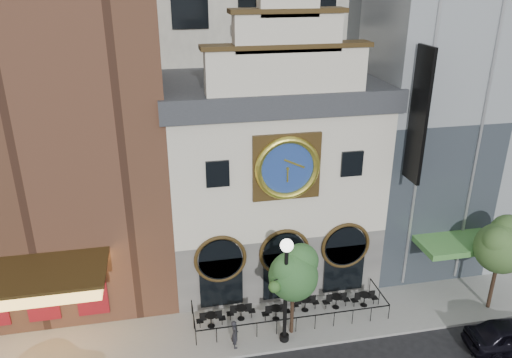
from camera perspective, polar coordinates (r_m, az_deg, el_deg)
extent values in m
plane|color=black|center=(27.15, 5.28, -18.80)|extent=(120.00, 120.00, 0.00)
cube|color=gray|center=(28.94, 3.84, -15.49)|extent=(44.00, 5.00, 0.15)
cube|color=#605E5B|center=(32.21, 1.38, -6.64)|extent=(12.00, 8.00, 4.00)
cube|color=silver|center=(29.89, 1.48, 2.58)|extent=(12.00, 8.00, 7.00)
cube|color=#2D3035|center=(28.73, 1.56, 10.27)|extent=(12.60, 8.60, 1.20)
cube|color=#382811|center=(25.87, 3.51, 1.38)|extent=(3.60, 0.25, 3.60)
cylinder|color=navy|center=(25.75, 3.59, 1.27)|extent=(3.10, 0.12, 3.10)
torus|color=gold|center=(25.68, 3.64, 1.20)|extent=(3.46, 0.36, 3.46)
cube|color=brown|center=(30.54, -24.35, 10.77)|extent=(14.00, 12.00, 25.00)
cube|color=#FFBF59|center=(26.42, -24.66, -10.62)|extent=(7.00, 3.40, 0.70)
cube|color=#382811|center=(26.19, -24.82, -9.80)|extent=(7.40, 3.80, 0.15)
cube|color=maroon|center=(28.93, -23.28, -12.52)|extent=(5.60, 0.15, 2.60)
cube|color=gray|center=(35.99, 21.63, 8.65)|extent=(14.00, 12.00, 20.00)
cube|color=#4F9342|center=(31.11, 22.08, -6.89)|extent=(4.50, 2.40, 0.35)
cube|color=black|center=(26.69, 18.11, 6.84)|extent=(0.18, 1.60, 7.00)
cylinder|color=black|center=(27.81, -5.19, -15.24)|extent=(0.68, 0.68, 0.03)
cylinder|color=black|center=(28.04, -5.16, -15.83)|extent=(0.06, 0.06, 0.72)
cylinder|color=black|center=(28.21, -1.73, -14.51)|extent=(0.68, 0.68, 0.03)
cylinder|color=black|center=(28.43, -1.72, -15.10)|extent=(0.06, 0.06, 0.72)
cylinder|color=black|center=(28.19, 2.31, -14.54)|extent=(0.68, 0.68, 0.03)
cylinder|color=black|center=(28.42, 2.30, -15.13)|extent=(0.06, 0.06, 0.72)
cylinder|color=black|center=(28.93, 5.66, -13.54)|extent=(0.68, 0.68, 0.03)
cylinder|color=black|center=(29.15, 5.63, -14.12)|extent=(0.06, 0.06, 0.72)
cylinder|color=black|center=(29.36, 9.18, -13.14)|extent=(0.68, 0.68, 0.03)
cylinder|color=black|center=(29.58, 9.14, -13.72)|extent=(0.06, 0.06, 0.72)
cylinder|color=black|center=(29.81, 12.32, -12.80)|extent=(0.68, 0.68, 0.03)
cylinder|color=black|center=(30.02, 12.26, -13.37)|extent=(0.06, 0.06, 0.72)
imported|color=black|center=(26.48, -2.45, -17.27)|extent=(0.42, 0.60, 1.59)
cylinder|color=black|center=(25.69, 3.38, -13.27)|extent=(0.20, 0.20, 5.45)
cylinder|color=black|center=(27.27, 3.25, -17.62)|extent=(0.48, 0.48, 0.33)
sphere|color=white|center=(24.07, 3.54, -7.59)|extent=(0.65, 0.65, 0.65)
sphere|color=#325C24|center=(24.92, 2.14, -12.21)|extent=(0.61, 0.61, 0.61)
sphere|color=#325C24|center=(25.53, 4.67, -11.32)|extent=(0.61, 0.61, 0.61)
cylinder|color=#382619|center=(27.03, 4.15, -14.80)|extent=(0.20, 0.20, 2.74)
sphere|color=#275923|center=(25.78, 4.28, -11.01)|extent=(2.54, 2.54, 2.54)
sphere|color=#275923|center=(25.76, 5.21, -9.25)|extent=(1.76, 1.76, 1.76)
sphere|color=#275923|center=(25.26, 3.57, -10.44)|extent=(1.56, 1.56, 1.56)
cylinder|color=#382619|center=(31.57, 25.41, -10.84)|extent=(0.22, 0.22, 3.01)
sphere|color=#395E25|center=(30.41, 26.16, -7.09)|extent=(2.80, 2.80, 2.80)
sphere|color=#395E25|center=(30.61, 26.86, -5.43)|extent=(1.94, 1.94, 1.94)
sphere|color=#395E25|center=(29.77, 25.91, -6.51)|extent=(1.72, 1.72, 1.72)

